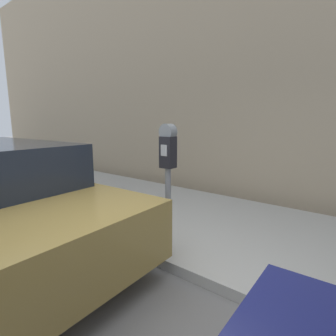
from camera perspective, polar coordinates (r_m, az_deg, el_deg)
The scene contains 4 objects.
ground_plane at distance 2.65m, azimuth -11.56°, elevation -28.70°, with size 60.00×60.00×0.00m, color slate.
sidewalk at distance 4.16m, azimuth 12.90°, elevation -12.66°, with size 24.00×2.80×0.12m.
building_facade at distance 5.79m, azimuth 23.11°, elevation 25.50°, with size 24.00×0.30×6.53m.
parking_meter at distance 2.97m, azimuth -0.00°, elevation 0.65°, with size 0.18×0.14×1.51m.
Camera 1 is at (1.62, -1.29, 1.65)m, focal length 28.00 mm.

